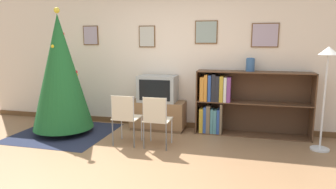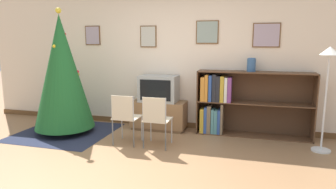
% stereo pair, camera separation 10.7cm
% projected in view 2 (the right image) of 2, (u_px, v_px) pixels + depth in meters
% --- Properties ---
extents(ground_plane, '(24.00, 24.00, 0.00)m').
position_uv_depth(ground_plane, '(132.00, 170.00, 3.90)').
color(ground_plane, '#936B47').
extents(wall_back, '(8.11, 0.11, 2.70)m').
position_uv_depth(wall_back, '(174.00, 57.00, 5.70)').
color(wall_back, beige).
rests_on(wall_back, ground_plane).
extents(area_rug, '(1.65, 1.62, 0.01)m').
position_uv_depth(area_rug, '(66.00, 132.00, 5.50)').
color(area_rug, '#23283D').
rests_on(area_rug, ground_plane).
extents(christmas_tree, '(1.05, 1.05, 2.21)m').
position_uv_depth(christmas_tree, '(62.00, 72.00, 5.31)').
color(christmas_tree, maroon).
rests_on(christmas_tree, area_rug).
extents(tv_console, '(1.02, 0.44, 0.54)m').
position_uv_depth(tv_console, '(159.00, 115.00, 5.67)').
color(tv_console, brown).
rests_on(tv_console, ground_plane).
extents(television, '(0.70, 0.43, 0.49)m').
position_uv_depth(television, '(159.00, 89.00, 5.58)').
color(television, '#9E9E99').
rests_on(television, tv_console).
extents(folding_chair_left, '(0.40, 0.40, 0.82)m').
position_uv_depth(folding_chair_left, '(125.00, 116.00, 4.78)').
color(folding_chair_left, beige).
rests_on(folding_chair_left, ground_plane).
extents(folding_chair_right, '(0.40, 0.40, 0.82)m').
position_uv_depth(folding_chair_right, '(156.00, 118.00, 4.64)').
color(folding_chair_right, beige).
rests_on(folding_chair_right, ground_plane).
extents(bookshelf, '(1.97, 0.36, 1.14)m').
position_uv_depth(bookshelf, '(232.00, 103.00, 5.31)').
color(bookshelf, brown).
rests_on(bookshelf, ground_plane).
extents(vase, '(0.15, 0.15, 0.23)m').
position_uv_depth(vase, '(251.00, 65.00, 5.14)').
color(vase, '#335684').
rests_on(vase, bookshelf).
extents(standing_lamp, '(0.28, 0.28, 1.58)m').
position_uv_depth(standing_lamp, '(328.00, 72.00, 4.36)').
color(standing_lamp, silver).
rests_on(standing_lamp, ground_plane).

